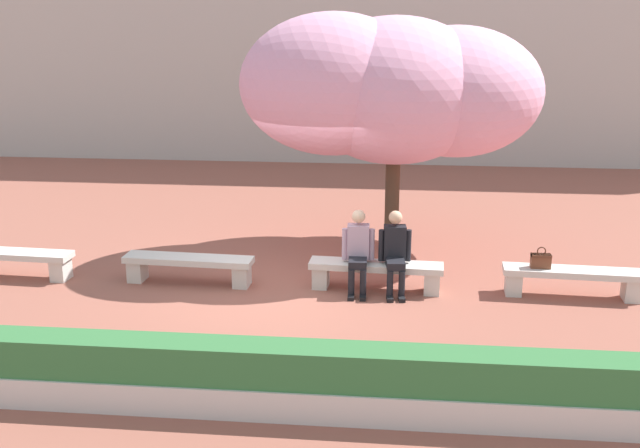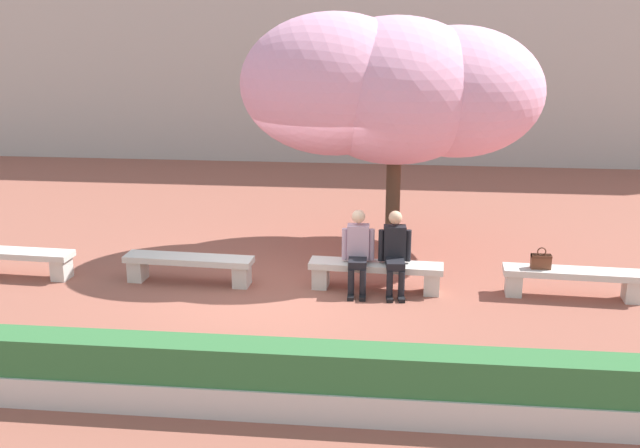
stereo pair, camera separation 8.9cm
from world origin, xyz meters
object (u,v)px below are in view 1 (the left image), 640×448
(stone_bench_west_end, at_px, (10,259))
(stone_bench_near_east, at_px, (573,278))
(handbag, at_px, (541,260))
(person_seated_left, at_px, (358,248))
(person_seated_right, at_px, (395,249))
(cherry_tree_main, at_px, (395,89))
(stone_bench_near_west, at_px, (189,265))
(stone_bench_center, at_px, (376,271))

(stone_bench_west_end, height_order, stone_bench_near_east, same)
(handbag, bearing_deg, person_seated_left, -178.61)
(person_seated_right, bearing_deg, cherry_tree_main, 92.10)
(person_seated_left, relative_size, person_seated_right, 1.00)
(handbag, distance_m, cherry_tree_main, 3.86)
(stone_bench_near_west, xyz_separation_m, stone_bench_near_east, (6.02, 0.00, 0.00))
(cherry_tree_main, bearing_deg, stone_bench_center, -96.07)
(person_seated_left, bearing_deg, stone_bench_near_west, 178.88)
(stone_bench_near_east, height_order, person_seated_left, person_seated_left)
(handbag, bearing_deg, stone_bench_near_east, -1.69)
(person_seated_right, bearing_deg, stone_bench_near_west, 179.08)
(stone_bench_near_east, relative_size, person_seated_right, 1.64)
(handbag, bearing_deg, cherry_tree_main, 138.93)
(stone_bench_west_end, xyz_separation_m, cherry_tree_main, (6.24, 2.02, 2.63))
(stone_bench_west_end, bearing_deg, stone_bench_center, 0.00)
(stone_bench_near_west, xyz_separation_m, stone_bench_center, (3.01, 0.00, 0.00))
(person_seated_right, relative_size, handbag, 3.81)
(stone_bench_near_east, xyz_separation_m, person_seated_right, (-2.72, -0.05, 0.39))
(cherry_tree_main, bearing_deg, stone_bench_near_east, -35.84)
(person_seated_left, xyz_separation_m, handbag, (2.80, 0.07, -0.12))
(stone_bench_center, relative_size, handbag, 6.23)
(person_seated_right, bearing_deg, handbag, 1.75)
(handbag, bearing_deg, stone_bench_near_west, -179.85)
(stone_bench_center, distance_m, cherry_tree_main, 3.33)
(stone_bench_west_end, relative_size, person_seated_right, 1.64)
(stone_bench_center, xyz_separation_m, stone_bench_near_east, (3.01, 0.00, 0.00))
(stone_bench_west_end, height_order, person_seated_left, person_seated_left)
(stone_bench_center, height_order, stone_bench_near_east, same)
(stone_bench_center, height_order, person_seated_left, person_seated_left)
(stone_bench_west_end, xyz_separation_m, person_seated_left, (5.74, -0.05, 0.39))
(stone_bench_west_end, bearing_deg, stone_bench_near_west, 0.00)
(person_seated_right, bearing_deg, stone_bench_west_end, 179.52)
(stone_bench_near_west, height_order, cherry_tree_main, cherry_tree_main)
(stone_bench_center, distance_m, person_seated_right, 0.49)
(stone_bench_near_west, height_order, person_seated_left, person_seated_left)
(stone_bench_west_end, bearing_deg, handbag, 0.10)
(handbag, relative_size, cherry_tree_main, 0.06)
(stone_bench_west_end, xyz_separation_m, stone_bench_near_west, (3.01, 0.00, 0.00))
(stone_bench_west_end, bearing_deg, cherry_tree_main, 17.95)
(person_seated_right, height_order, cherry_tree_main, cherry_tree_main)
(stone_bench_center, xyz_separation_m, cherry_tree_main, (0.21, 2.02, 2.63))
(stone_bench_center, height_order, handbag, handbag)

